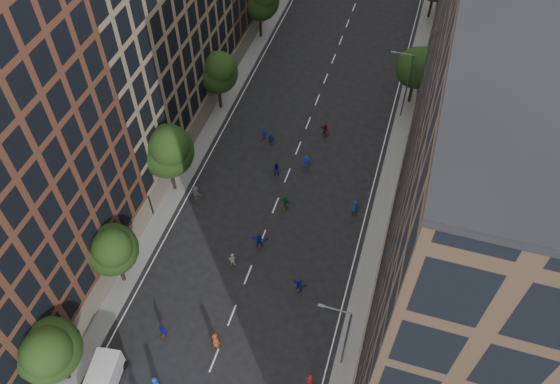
{
  "coord_description": "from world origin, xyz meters",
  "views": [
    {
      "loc": [
        11.08,
        -7.71,
        45.6
      ],
      "look_at": [
        0.41,
        27.32,
        2.0
      ],
      "focal_mm": 35.0,
      "sensor_mm": 36.0,
      "label": 1
    }
  ],
  "objects_px": {
    "streetlamp_far": "(406,83)",
    "cargo_van": "(103,380)",
    "skater_0": "(156,384)",
    "streetlamp_near": "(344,336)"
  },
  "relations": [
    {
      "from": "streetlamp_far",
      "to": "cargo_van",
      "type": "bearing_deg",
      "value": -114.04
    },
    {
      "from": "skater_0",
      "to": "streetlamp_far",
      "type": "bearing_deg",
      "value": -88.87
    },
    {
      "from": "streetlamp_far",
      "to": "skater_0",
      "type": "xyz_separation_m",
      "value": [
        -14.01,
        -39.59,
        -4.24
      ]
    },
    {
      "from": "streetlamp_near",
      "to": "streetlamp_far",
      "type": "distance_m",
      "value": 33.0
    },
    {
      "from": "streetlamp_near",
      "to": "cargo_van",
      "type": "relative_size",
      "value": 1.82
    },
    {
      "from": "cargo_van",
      "to": "streetlamp_near",
      "type": "bearing_deg",
      "value": 15.02
    },
    {
      "from": "cargo_van",
      "to": "skater_0",
      "type": "bearing_deg",
      "value": 7.51
    },
    {
      "from": "streetlamp_near",
      "to": "cargo_van",
      "type": "xyz_separation_m",
      "value": [
        -18.18,
        -7.76,
        -3.84
      ]
    },
    {
      "from": "streetlamp_far",
      "to": "skater_0",
      "type": "height_order",
      "value": "streetlamp_far"
    },
    {
      "from": "streetlamp_near",
      "to": "streetlamp_far",
      "type": "xyz_separation_m",
      "value": [
        0.0,
        33.0,
        0.0
      ]
    }
  ]
}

